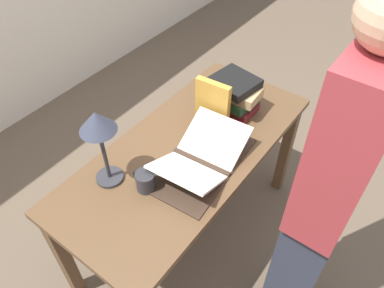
{
  "coord_description": "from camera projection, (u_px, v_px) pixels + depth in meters",
  "views": [
    {
      "loc": [
        -1.03,
        -0.8,
        2.11
      ],
      "look_at": [
        -0.03,
        -0.05,
        0.84
      ],
      "focal_mm": 35.0,
      "sensor_mm": 36.0,
      "label": 1
    }
  ],
  "objects": [
    {
      "name": "open_book",
      "position": [
        201.0,
        159.0,
        1.77
      ],
      "size": [
        0.59,
        0.36,
        0.13
      ],
      "rotation": [
        0.0,
        0.0,
        0.08
      ],
      "color": "#38281E",
      "rests_on": "reading_desk"
    },
    {
      "name": "person_reader",
      "position": [
        324.0,
        206.0,
        1.47
      ],
      "size": [
        0.36,
        0.23,
        1.79
      ],
      "rotation": [
        0.0,
        0.0,
        3.14
      ],
      "color": "#2D3342",
      "rests_on": "ground_plane"
    },
    {
      "name": "reading_lamp",
      "position": [
        98.0,
        129.0,
        1.51
      ],
      "size": [
        0.16,
        0.16,
        0.4
      ],
      "color": "#2D2D33",
      "rests_on": "reading_desk"
    },
    {
      "name": "reading_desk",
      "position": [
        188.0,
        163.0,
        1.95
      ],
      "size": [
        1.45,
        0.66,
        0.76
      ],
      "color": "brown",
      "rests_on": "ground_plane"
    },
    {
      "name": "coffee_mug",
      "position": [
        145.0,
        181.0,
        1.66
      ],
      "size": [
        0.09,
        0.12,
        0.1
      ],
      "rotation": [
        0.0,
        0.0,
        1.57
      ],
      "color": "#28282D",
      "rests_on": "reading_desk"
    },
    {
      "name": "book_stack_tall",
      "position": [
        233.0,
        94.0,
        2.02
      ],
      "size": [
        0.24,
        0.29,
        0.2
      ],
      "color": "maroon",
      "rests_on": "reading_desk"
    },
    {
      "name": "ground_plane",
      "position": [
        189.0,
        231.0,
        2.41
      ],
      "size": [
        12.0,
        12.0,
        0.0
      ],
      "primitive_type": "plane",
      "color": "brown"
    },
    {
      "name": "book_standing_upright",
      "position": [
        212.0,
        104.0,
        1.91
      ],
      "size": [
        0.05,
        0.19,
        0.26
      ],
      "rotation": [
        0.0,
        0.0,
        0.08
      ],
      "color": "#BC8933",
      "rests_on": "reading_desk"
    }
  ]
}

